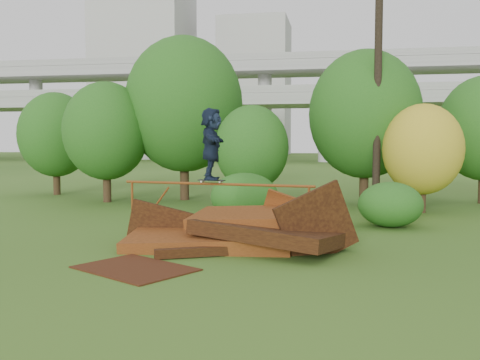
% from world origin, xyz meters
% --- Properties ---
extents(ground, '(240.00, 240.00, 0.00)m').
position_xyz_m(ground, '(0.00, 0.00, 0.00)').
color(ground, '#2D5116').
rests_on(ground, ground).
extents(scrap_pile, '(5.87, 3.20, 2.05)m').
position_xyz_m(scrap_pile, '(-0.85, 1.65, 0.35)').
color(scrap_pile, '#4A240D').
rests_on(scrap_pile, ground).
extents(grind_rail, '(4.89, 0.79, 1.54)m').
position_xyz_m(grind_rail, '(-1.39, 1.86, 1.24)').
color(grind_rail, brown).
rests_on(grind_rail, ground).
extents(skateboard, '(0.69, 0.28, 0.07)m').
position_xyz_m(skateboard, '(-1.48, 1.87, 1.59)').
color(skateboard, black).
rests_on(skateboard, grind_rail).
extents(skater, '(0.77, 1.69, 1.76)m').
position_xyz_m(skater, '(-1.48, 1.87, 2.48)').
color(skater, '#162136').
rests_on(skater, skateboard).
extents(flat_plate, '(2.72, 2.48, 0.03)m').
position_xyz_m(flat_plate, '(-2.39, -0.90, 0.01)').
color(flat_plate, '#3B1B0C').
rests_on(flat_plate, ground).
extents(tree_0, '(3.60, 3.60, 5.08)m').
position_xyz_m(tree_0, '(-8.07, 10.33, 3.00)').
color(tree_0, black).
rests_on(tree_0, ground).
extents(tree_1, '(5.12, 5.12, 7.13)m').
position_xyz_m(tree_1, '(-5.08, 11.75, 4.17)').
color(tree_1, black).
rests_on(tree_1, ground).
extents(tree_2, '(2.79, 2.79, 3.94)m').
position_xyz_m(tree_2, '(-1.66, 9.12, 2.32)').
color(tree_2, black).
rests_on(tree_2, ground).
extents(tree_3, '(4.50, 4.50, 6.25)m').
position_xyz_m(tree_3, '(2.59, 11.39, 3.65)').
color(tree_3, black).
rests_on(tree_3, ground).
extents(tree_4, '(2.83, 2.83, 3.91)m').
position_xyz_m(tree_4, '(4.53, 9.16, 2.27)').
color(tree_4, black).
rests_on(tree_4, ground).
extents(tree_6, '(3.53, 3.53, 4.93)m').
position_xyz_m(tree_6, '(-11.83, 12.89, 2.89)').
color(tree_6, black).
rests_on(tree_6, ground).
extents(shrub_left, '(2.22, 2.05, 1.54)m').
position_xyz_m(shrub_left, '(-1.42, 6.20, 0.77)').
color(shrub_left, '#164B14').
rests_on(shrub_left, ground).
extents(shrub_right, '(1.91, 1.75, 1.35)m').
position_xyz_m(shrub_right, '(3.10, 5.51, 0.68)').
color(shrub_right, '#164B14').
rests_on(shrub_right, ground).
extents(utility_pole, '(1.40, 0.28, 10.98)m').
position_xyz_m(utility_pole, '(2.94, 9.46, 5.56)').
color(utility_pole, black).
rests_on(utility_pole, ground).
extents(freeway_overpass, '(160.00, 15.00, 13.70)m').
position_xyz_m(freeway_overpass, '(0.00, 62.92, 10.32)').
color(freeway_overpass, gray).
rests_on(freeway_overpass, ground).
extents(building_left, '(18.00, 16.00, 35.00)m').
position_xyz_m(building_left, '(-38.00, 95.00, 17.50)').
color(building_left, '#9E9E99').
rests_on(building_left, ground).
extents(building_right, '(14.00, 14.00, 28.00)m').
position_xyz_m(building_right, '(-16.00, 102.00, 14.00)').
color(building_right, '#9E9E99').
rests_on(building_right, ground).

